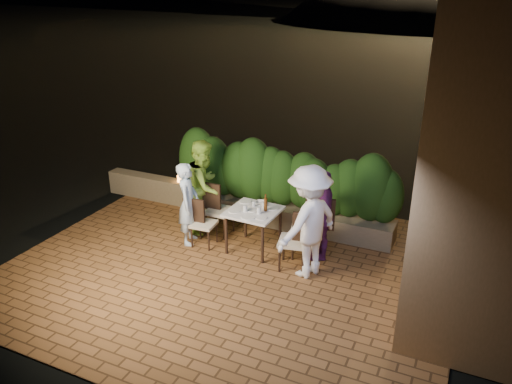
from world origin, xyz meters
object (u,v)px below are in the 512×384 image
Objects in this scene: dining_table at (254,230)px; diner_white at (309,222)px; chair_right_front at (293,240)px; chair_right_back at (306,227)px; diner_blue at (188,204)px; bowl at (261,202)px; chair_left_back at (220,210)px; diner_purple at (322,215)px; diner_green at (205,186)px; chair_left_front at (204,223)px; parapet_lamp at (180,179)px; beer_bottle at (266,203)px.

dining_table is 1.29m from diner_white.
chair_right_back is at bearing -107.95° from chair_right_front.
diner_blue is at bearing -4.83° from chair_right_back.
bowl is at bearing -84.09° from diner_blue.
chair_left_back is 0.92× the size of chair_right_back.
diner_blue is 2.35m from diner_purple.
diner_green is (-1.16, 0.35, 0.50)m from dining_table.
chair_left_front is 1.93m from parapet_lamp.
diner_white reaches higher than diner_purple.
bowl is at bearing 128.94° from beer_bottle.
chair_right_back reaches higher than beer_bottle.
diner_green is at bearing -83.66° from diner_white.
chair_left_back reaches higher than chair_left_front.
chair_left_front is at bearing -13.44° from chair_right_front.
bowl is 1.31× the size of parapet_lamp.
beer_bottle is 0.20× the size of diner_purple.
diner_blue is at bearing -168.77° from dining_table.
bowl is (0.00, 0.30, 0.40)m from dining_table.
dining_table is 6.00× the size of parapet_lamp.
chair_left_back is at bearing -31.06° from parapet_lamp.
diner_blue is at bearing -98.91° from diner_purple.
diner_blue is (-1.16, -0.53, -0.02)m from bowl.
diner_green is at bearing -113.30° from diner_purple.
dining_table is 1.24m from diner_purple.
parapet_lamp is at bearing 156.36° from beer_bottle.
dining_table is 0.48× the size of diner_green.
chair_left_back reaches higher than parapet_lamp.
chair_right_back is 0.71m from diner_white.
diner_white reaches higher than diner_blue.
chair_right_front is 0.46m from chair_right_back.
dining_table is at bearing -4.43° from chair_right_back.
diner_white is at bearing -24.87° from beer_bottle.
bowl is at bearing -113.19° from diner_purple.
diner_green reaches higher than chair_right_back.
diner_green is at bearing -35.96° from parapet_lamp.
diner_blue reaches higher than beer_bottle.
chair_left_front is at bearing -148.32° from bowl.
chair_right_back is (1.70, -0.09, 0.04)m from chair_left_back.
chair_left_back reaches higher than dining_table.
parapet_lamp is (-3.36, 0.86, -0.21)m from diner_purple.
diner_blue is (-0.34, -0.50, 0.26)m from chair_left_back.
chair_left_back is (-0.81, 0.27, 0.11)m from dining_table.
chair_left_back is 0.52m from diner_green.
beer_bottle reaches higher than chair_left_back.
chair_left_back is 1.97m from diner_purple.
diner_purple is at bearing -131.24° from chair_right_front.
beer_bottle is 1.19m from chair_left_front.
diner_purple is 3.48m from parapet_lamp.
dining_table is 0.54× the size of diner_purple.
dining_table is at bearing -161.53° from beer_bottle.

